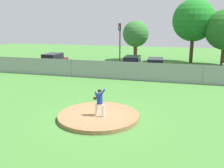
{
  "coord_description": "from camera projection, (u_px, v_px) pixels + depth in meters",
  "views": [
    {
      "loc": [
        4.27,
        -12.44,
        5.19
      ],
      "look_at": [
        -0.07,
        3.07,
        1.25
      ],
      "focal_mm": 39.49,
      "sensor_mm": 36.0,
      "label": 1
    }
  ],
  "objects": [
    {
      "name": "tree_bushy_near",
      "position": [
        136.0,
        34.0,
        35.26
      ],
      "size": [
        3.73,
        3.73,
        5.69
      ],
      "color": "#4C331E",
      "rests_on": "ground_plane"
    },
    {
      "name": "parked_car_teal",
      "position": [
        155.0,
        66.0,
        26.77
      ],
      "size": [
        2.13,
        4.61,
        1.57
      ],
      "color": "#146066",
      "rests_on": "ground_plane"
    },
    {
      "name": "chainlink_fence",
      "position": [
        133.0,
        71.0,
        23.14
      ],
      "size": [
        31.34,
        0.07,
        1.84
      ],
      "color": "gray",
      "rests_on": "ground_plane"
    },
    {
      "name": "traffic_light_near",
      "position": [
        120.0,
        37.0,
        31.45
      ],
      "size": [
        0.28,
        0.46,
        5.27
      ],
      "color": "black",
      "rests_on": "ground_plane"
    },
    {
      "name": "parked_car_slate",
      "position": [
        132.0,
        64.0,
        27.48
      ],
      "size": [
        1.94,
        4.5,
        1.72
      ],
      "color": "slate",
      "rests_on": "ground_plane"
    },
    {
      "name": "tree_leaning_west",
      "position": [
        194.0,
        20.0,
        32.56
      ],
      "size": [
        5.56,
        5.56,
        8.45
      ],
      "color": "#4C331E",
      "rests_on": "ground_plane"
    },
    {
      "name": "pitchers_mound",
      "position": [
        99.0,
        116.0,
        13.96
      ],
      "size": [
        4.6,
        4.6,
        0.23
      ],
      "primitive_type": "cylinder",
      "color": "olive",
      "rests_on": "ground_plane"
    },
    {
      "name": "pitcher_youth",
      "position": [
        99.0,
        100.0,
        13.49
      ],
      "size": [
        0.78,
        0.36,
        1.6
      ],
      "color": "silver",
      "rests_on": "pitchers_mound"
    },
    {
      "name": "traffic_cone_orange",
      "position": [
        88.0,
        71.0,
        26.6
      ],
      "size": [
        0.4,
        0.4,
        0.55
      ],
      "color": "orange",
      "rests_on": "asphalt_strip"
    },
    {
      "name": "baseball",
      "position": [
        84.0,
        122.0,
        12.69
      ],
      "size": [
        0.07,
        0.07,
        0.07
      ],
      "primitive_type": "sphere",
      "color": "white",
      "rests_on": "pitchers_mound"
    },
    {
      "name": "asphalt_strip",
      "position": [
        140.0,
        72.0,
        27.55
      ],
      "size": [
        44.0,
        7.0,
        0.01
      ],
      "primitive_type": "cube",
      "color": "#2B2B2D",
      "rests_on": "ground_plane"
    },
    {
      "name": "parked_car_burgundy",
      "position": [
        53.0,
        61.0,
        30.21
      ],
      "size": [
        1.95,
        4.74,
        1.69
      ],
      "color": "maroon",
      "rests_on": "ground_plane"
    },
    {
      "name": "ground_plane",
      "position": [
        123.0,
        91.0,
        19.6
      ],
      "size": [
        80.0,
        80.0,
        0.0
      ],
      "primitive_type": "plane",
      "color": "#427A33"
    }
  ]
}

